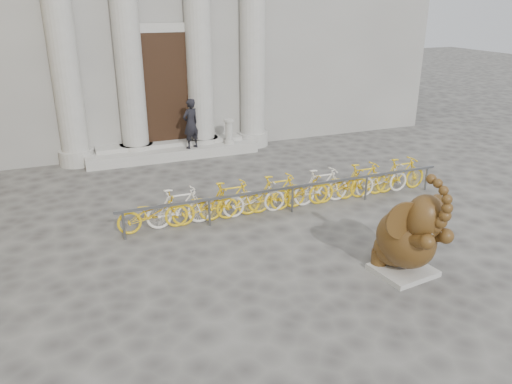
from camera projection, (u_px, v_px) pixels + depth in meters
name	position (u px, v px, depth m)	size (l,w,h in m)	color
ground	(285.00, 291.00, 9.60)	(80.00, 80.00, 0.00)	#474442
entrance_steps	(173.00, 152.00, 17.66)	(6.00, 1.20, 0.36)	#A8A59E
elephant_statue	(408.00, 237.00, 9.92)	(1.50, 1.73, 2.25)	#A8A59E
bike_rack	(288.00, 191.00, 13.19)	(9.05, 0.53, 1.00)	slate
pedestrian	(191.00, 124.00, 17.19)	(0.63, 0.41, 1.73)	black
balustrade_post	(229.00, 132.00, 17.88)	(0.37, 0.37, 0.90)	#A8A59E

